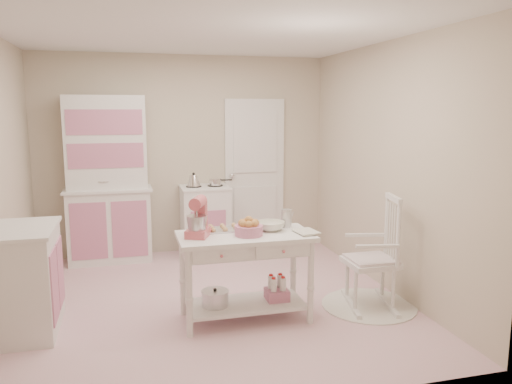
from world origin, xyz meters
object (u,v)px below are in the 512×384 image
hutch (108,180)px  base_cabinet (26,280)px  work_table (245,277)px  bread_basket (249,230)px  rocking_chair (371,252)px  stand_mixer (198,218)px  stove (205,221)px

hutch → base_cabinet: 2.13m
hutch → work_table: size_ratio=1.73×
work_table → bread_basket: bearing=-68.2°
rocking_chair → work_table: (-1.24, 0.01, -0.15)m
hutch → rocking_chair: (2.48, -2.18, -0.49)m
hutch → stand_mixer: 2.30m
stove → stand_mixer: (-0.38, -2.10, 0.51)m
hutch → stove: (1.20, -0.05, -0.58)m
bread_basket → stove: bearing=91.5°
stove → rocking_chair: size_ratio=0.84×
hutch → work_table: 2.58m
stove → base_cabinet: 2.64m
base_cabinet → bread_basket: size_ratio=3.68×
rocking_chair → base_cabinet: bearing=-172.5°
stove → rocking_chair: rocking_chair is taller
rocking_chair → bread_basket: size_ratio=4.40×
stove → work_table: size_ratio=0.77×
stove → work_table: stove is taller
bread_basket → stand_mixer: bearing=171.0°
rocking_chair → bread_basket: (-1.22, -0.04, 0.30)m
stove → work_table: 2.12m
hutch → bread_basket: hutch is taller
hutch → base_cabinet: size_ratio=2.26×
stove → hutch: bearing=177.6°
stove → bread_basket: stove is taller
rocking_chair → work_table: rocking_chair is taller
hutch → rocking_chair: bearing=-41.4°
hutch → stove: bearing=-2.4°
base_cabinet → work_table: 1.89m
base_cabinet → bread_basket: base_cabinet is taller
base_cabinet → bread_basket: (1.90, -0.28, 0.39)m
rocking_chair → work_table: 1.25m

